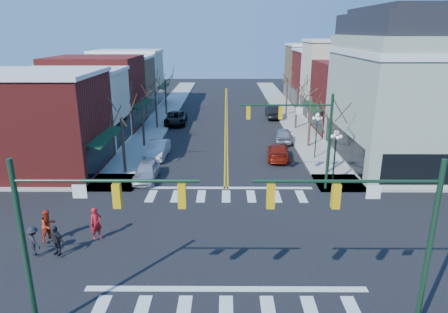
{
  "coord_description": "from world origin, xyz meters",
  "views": [
    {
      "loc": [
        -0.01,
        -20.27,
        11.35
      ],
      "look_at": [
        -0.16,
        6.83,
        2.8
      ],
      "focal_mm": 32.0,
      "sensor_mm": 36.0,
      "label": 1
    }
  ],
  "objects_px": {
    "car_right_mid": "(283,135)",
    "pedestrian_dark_a": "(56,240)",
    "lamppost_corner": "(335,148)",
    "car_left_far": "(176,118)",
    "pedestrian_dark_b": "(34,241)",
    "pedestrian_red_a": "(96,223)",
    "pedestrian_red_b": "(48,225)",
    "victorian_corner": "(417,88)",
    "lamppost_midblock": "(317,128)",
    "car_left_mid": "(158,149)",
    "car_right_far": "(273,112)",
    "car_left_near": "(146,171)",
    "car_right_near": "(278,152)"
  },
  "relations": [
    {
      "from": "car_left_mid",
      "to": "car_right_mid",
      "type": "relative_size",
      "value": 1.06
    },
    {
      "from": "car_left_far",
      "to": "pedestrian_red_a",
      "type": "height_order",
      "value": "pedestrian_red_a"
    },
    {
      "from": "lamppost_corner",
      "to": "car_right_far",
      "type": "bearing_deg",
      "value": 94.15
    },
    {
      "from": "car_left_mid",
      "to": "lamppost_midblock",
      "type": "bearing_deg",
      "value": 0.37
    },
    {
      "from": "victorian_corner",
      "to": "pedestrian_red_a",
      "type": "distance_m",
      "value": 28.49
    },
    {
      "from": "lamppost_midblock",
      "to": "pedestrian_red_a",
      "type": "bearing_deg",
      "value": -135.7
    },
    {
      "from": "car_left_far",
      "to": "car_right_far",
      "type": "distance_m",
      "value": 13.37
    },
    {
      "from": "car_left_near",
      "to": "car_right_mid",
      "type": "distance_m",
      "value": 16.93
    },
    {
      "from": "car_right_mid",
      "to": "pedestrian_dark_a",
      "type": "relative_size",
      "value": 2.73
    },
    {
      "from": "car_left_far",
      "to": "car_right_near",
      "type": "relative_size",
      "value": 1.15
    },
    {
      "from": "lamppost_midblock",
      "to": "pedestrian_red_b",
      "type": "height_order",
      "value": "lamppost_midblock"
    },
    {
      "from": "victorian_corner",
      "to": "pedestrian_dark_b",
      "type": "distance_m",
      "value": 31.7
    },
    {
      "from": "car_right_mid",
      "to": "pedestrian_dark_b",
      "type": "xyz_separation_m",
      "value": [
        -16.09,
        -22.92,
        0.19
      ]
    },
    {
      "from": "victorian_corner",
      "to": "pedestrian_dark_a",
      "type": "relative_size",
      "value": 8.72
    },
    {
      "from": "victorian_corner",
      "to": "pedestrian_dark_b",
      "type": "height_order",
      "value": "victorian_corner"
    },
    {
      "from": "car_left_near",
      "to": "pedestrian_red_a",
      "type": "distance_m",
      "value": 9.67
    },
    {
      "from": "car_left_far",
      "to": "pedestrian_red_a",
      "type": "bearing_deg",
      "value": -93.47
    },
    {
      "from": "car_left_far",
      "to": "car_right_far",
      "type": "relative_size",
      "value": 1.09
    },
    {
      "from": "victorian_corner",
      "to": "lamppost_midblock",
      "type": "distance_m",
      "value": 9.1
    },
    {
      "from": "car_left_mid",
      "to": "car_right_far",
      "type": "bearing_deg",
      "value": 56.42
    },
    {
      "from": "car_right_far",
      "to": "pedestrian_red_a",
      "type": "xyz_separation_m",
      "value": [
        -13.7,
        -33.41,
        0.21
      ]
    },
    {
      "from": "lamppost_corner",
      "to": "car_right_mid",
      "type": "xyz_separation_m",
      "value": [
        -2.11,
        12.5,
        -2.2
      ]
    },
    {
      "from": "lamppost_midblock",
      "to": "car_right_far",
      "type": "distance_m",
      "value": 18.49
    },
    {
      "from": "car_left_far",
      "to": "pedestrian_dark_b",
      "type": "relative_size",
      "value": 3.52
    },
    {
      "from": "pedestrian_red_a",
      "to": "pedestrian_red_b",
      "type": "height_order",
      "value": "pedestrian_red_a"
    },
    {
      "from": "pedestrian_dark_b",
      "to": "car_left_far",
      "type": "bearing_deg",
      "value": -57.6
    },
    {
      "from": "car_left_mid",
      "to": "car_right_far",
      "type": "relative_size",
      "value": 0.91
    },
    {
      "from": "lamppost_corner",
      "to": "car_left_far",
      "type": "bearing_deg",
      "value": 124.9
    },
    {
      "from": "lamppost_corner",
      "to": "car_right_near",
      "type": "bearing_deg",
      "value": 117.59
    },
    {
      "from": "car_left_mid",
      "to": "car_right_near",
      "type": "bearing_deg",
      "value": -0.12
    },
    {
      "from": "car_left_mid",
      "to": "car_right_mid",
      "type": "height_order",
      "value": "car_left_mid"
    },
    {
      "from": "car_right_mid",
      "to": "car_right_far",
      "type": "relative_size",
      "value": 0.87
    },
    {
      "from": "car_left_mid",
      "to": "car_right_mid",
      "type": "xyz_separation_m",
      "value": [
        12.49,
        5.57,
        -0.02
      ]
    },
    {
      "from": "car_right_far",
      "to": "pedestrian_dark_a",
      "type": "relative_size",
      "value": 3.14
    },
    {
      "from": "car_right_mid",
      "to": "car_left_near",
      "type": "bearing_deg",
      "value": 48.91
    },
    {
      "from": "lamppost_midblock",
      "to": "car_right_near",
      "type": "bearing_deg",
      "value": 179.9
    },
    {
      "from": "car_right_mid",
      "to": "pedestrian_red_a",
      "type": "distance_m",
      "value": 25.01
    },
    {
      "from": "lamppost_midblock",
      "to": "car_left_mid",
      "type": "xyz_separation_m",
      "value": [
        -14.6,
        0.43,
        -2.19
      ]
    },
    {
      "from": "victorian_corner",
      "to": "car_left_mid",
      "type": "xyz_separation_m",
      "value": [
        -22.9,
        0.93,
        -5.88
      ]
    },
    {
      "from": "pedestrian_red_b",
      "to": "pedestrian_dark_a",
      "type": "xyz_separation_m",
      "value": [
        1.03,
        -1.48,
        -0.09
      ]
    },
    {
      "from": "victorian_corner",
      "to": "car_left_near",
      "type": "xyz_separation_m",
      "value": [
        -22.82,
        -5.01,
        -5.93
      ]
    },
    {
      "from": "car_left_mid",
      "to": "pedestrian_red_b",
      "type": "relative_size",
      "value": 2.59
    },
    {
      "from": "lamppost_corner",
      "to": "car_left_far",
      "type": "distance_m",
      "value": 25.61
    },
    {
      "from": "car_left_near",
      "to": "pedestrian_red_b",
      "type": "bearing_deg",
      "value": -109.78
    },
    {
      "from": "car_right_far",
      "to": "pedestrian_dark_b",
      "type": "distance_m",
      "value": 38.84
    },
    {
      "from": "car_left_mid",
      "to": "pedestrian_dark_b",
      "type": "height_order",
      "value": "pedestrian_dark_b"
    },
    {
      "from": "pedestrian_red_b",
      "to": "pedestrian_red_a",
      "type": "bearing_deg",
      "value": -52.13
    },
    {
      "from": "car_left_near",
      "to": "car_right_near",
      "type": "distance_m",
      "value": 12.42
    },
    {
      "from": "car_left_near",
      "to": "pedestrian_dark_a",
      "type": "distance_m",
      "value": 11.64
    },
    {
      "from": "car_left_near",
      "to": "car_right_mid",
      "type": "xyz_separation_m",
      "value": [
        12.41,
        11.51,
        0.03
      ]
    }
  ]
}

